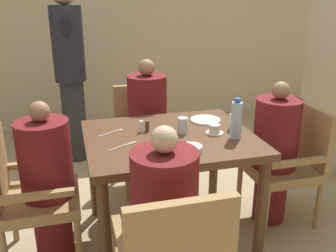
% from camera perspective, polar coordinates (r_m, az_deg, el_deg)
% --- Properties ---
extents(ground_plane, '(16.00, 16.00, 0.00)m').
position_cam_1_polar(ground_plane, '(2.81, 0.25, -16.08)').
color(ground_plane, tan).
extents(wall_back, '(8.00, 0.06, 2.80)m').
position_cam_1_polar(wall_back, '(4.81, -8.30, 16.73)').
color(wall_back, beige).
rests_on(wall_back, ground_plane).
extents(dining_table, '(1.09, 0.91, 0.76)m').
position_cam_1_polar(dining_table, '(2.48, 0.28, -3.79)').
color(dining_table, brown).
rests_on(dining_table, ground_plane).
extents(chair_left_side, '(0.49, 0.48, 0.87)m').
position_cam_1_polar(chair_left_side, '(2.50, -20.82, -9.32)').
color(chair_left_side, '#A88451').
rests_on(chair_left_side, ground_plane).
extents(diner_in_left_chair, '(0.32, 0.32, 1.05)m').
position_cam_1_polar(diner_in_left_chair, '(2.46, -17.83, -7.94)').
color(diner_in_left_chair, maroon).
rests_on(diner_in_left_chair, ground_plane).
extents(chair_far_side, '(0.48, 0.49, 0.87)m').
position_cam_1_polar(chair_far_side, '(3.29, -3.59, -0.87)').
color(chair_far_side, '#A88451').
rests_on(chair_far_side, ground_plane).
extents(diner_in_far_chair, '(0.32, 0.32, 1.14)m').
position_cam_1_polar(diner_in_far_chair, '(3.13, -3.12, 0.05)').
color(diner_in_far_chair, maroon).
rests_on(diner_in_far_chair, ground_plane).
extents(chair_right_side, '(0.49, 0.48, 0.87)m').
position_cam_1_polar(chair_right_side, '(2.91, 18.07, -4.73)').
color(chair_right_side, '#A88451').
rests_on(chair_right_side, ground_plane).
extents(diner_in_right_chair, '(0.32, 0.32, 1.07)m').
position_cam_1_polar(diner_in_right_chair, '(2.82, 15.89, -3.86)').
color(diner_in_right_chair, maroon).
rests_on(diner_in_right_chair, ground_plane).
extents(diner_in_near_chair, '(0.32, 0.32, 1.09)m').
position_cam_1_polar(diner_in_near_chair, '(1.89, -0.51, -15.31)').
color(diner_in_near_chair, maroon).
rests_on(diner_in_near_chair, ground_plane).
extents(standing_host, '(0.30, 0.33, 1.76)m').
position_cam_1_polar(standing_host, '(3.77, -14.71, 8.49)').
color(standing_host, '#2D2D33').
rests_on(standing_host, ground_plane).
extents(plate_main_left, '(0.22, 0.22, 0.01)m').
position_cam_1_polar(plate_main_left, '(2.73, 5.72, 0.93)').
color(plate_main_left, white).
rests_on(plate_main_left, dining_table).
extents(plate_main_right, '(0.22, 0.22, 0.01)m').
position_cam_1_polar(plate_main_right, '(2.22, -1.68, -3.54)').
color(plate_main_right, white).
rests_on(plate_main_right, dining_table).
extents(teacup_with_saucer, '(0.12, 0.12, 0.06)m').
position_cam_1_polar(teacup_with_saucer, '(2.48, 7.11, -0.56)').
color(teacup_with_saucer, white).
rests_on(teacup_with_saucer, dining_table).
extents(bowl_small, '(0.13, 0.13, 0.04)m').
position_cam_1_polar(bowl_small, '(2.19, 3.53, -3.51)').
color(bowl_small, white).
rests_on(bowl_small, dining_table).
extents(water_bottle, '(0.07, 0.07, 0.26)m').
position_cam_1_polar(water_bottle, '(2.39, 10.37, 0.92)').
color(water_bottle, '#A3C6DB').
rests_on(water_bottle, dining_table).
extents(glass_tall_near, '(0.07, 0.07, 0.11)m').
position_cam_1_polar(glass_tall_near, '(2.58, 10.07, 0.66)').
color(glass_tall_near, silver).
rests_on(glass_tall_near, dining_table).
extents(glass_tall_mid, '(0.07, 0.07, 0.11)m').
position_cam_1_polar(glass_tall_mid, '(2.47, 2.25, 0.09)').
color(glass_tall_mid, silver).
rests_on(glass_tall_mid, dining_table).
extents(salt_shaker, '(0.03, 0.03, 0.08)m').
position_cam_1_polar(salt_shaker, '(2.50, -4.08, -0.06)').
color(salt_shaker, white).
rests_on(salt_shaker, dining_table).
extents(pepper_shaker, '(0.03, 0.03, 0.07)m').
position_cam_1_polar(pepper_shaker, '(2.50, -3.20, -0.02)').
color(pepper_shaker, '#4C3D2D').
rests_on(pepper_shaker, dining_table).
extents(fork_beside_plate, '(0.17, 0.11, 0.00)m').
position_cam_1_polar(fork_beside_plate, '(2.52, -8.39, -0.93)').
color(fork_beside_plate, silver).
rests_on(fork_beside_plate, dining_table).
extents(knife_beside_plate, '(0.19, 0.11, 0.00)m').
position_cam_1_polar(knife_beside_plate, '(2.29, -6.69, -2.99)').
color(knife_beside_plate, silver).
rests_on(knife_beside_plate, dining_table).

